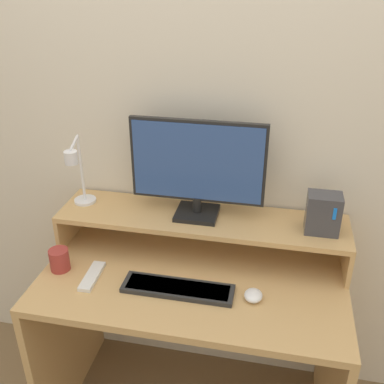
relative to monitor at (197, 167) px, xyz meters
The scene contains 10 objects.
wall_back 0.18m from the monitor, 83.03° to the left, with size 6.00×0.05×2.50m.
desk 0.65m from the monitor, 84.17° to the right, with size 1.20×0.65×0.78m.
monitor_shelf 0.25m from the monitor, 29.98° to the right, with size 1.20×0.28×0.17m.
monitor is the anchor object (origin of this frame).
desk_lamp 0.49m from the monitor, behind, with size 0.12×0.24×0.31m.
router_dock 0.52m from the monitor, ahead, with size 0.13×0.10×0.16m.
keyboard 0.48m from the monitor, 93.32° to the right, with size 0.42×0.12×0.02m.
mouse 0.54m from the monitor, 46.43° to the right, with size 0.07×0.08×0.04m.
remote_control 0.60m from the monitor, 142.34° to the right, with size 0.06×0.18×0.02m.
mug 0.67m from the monitor, 153.64° to the right, with size 0.08×0.08×0.09m.
Camera 1 is at (0.29, -1.08, 1.89)m, focal length 42.00 mm.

